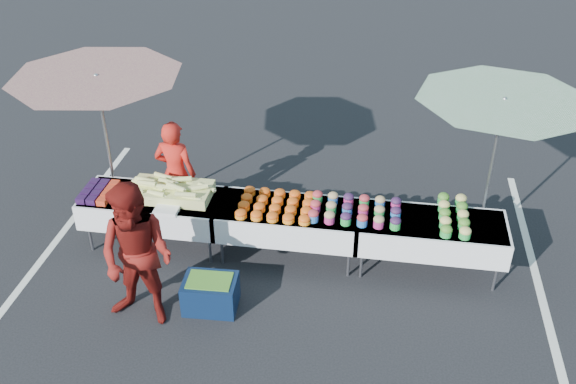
# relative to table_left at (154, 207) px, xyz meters

# --- Properties ---
(ground) EXTENTS (80.00, 80.00, 0.00)m
(ground) POSITION_rel_table_left_xyz_m (1.80, 0.00, -0.58)
(ground) COLOR black
(stripe_left) EXTENTS (0.10, 5.00, 0.00)m
(stripe_left) POSITION_rel_table_left_xyz_m (-1.40, 0.00, -0.58)
(stripe_left) COLOR silver
(stripe_left) RESTS_ON ground
(stripe_right) EXTENTS (0.10, 5.00, 0.00)m
(stripe_right) POSITION_rel_table_left_xyz_m (5.00, 0.00, -0.58)
(stripe_right) COLOR silver
(stripe_right) RESTS_ON ground
(table_left) EXTENTS (1.86, 0.81, 0.75)m
(table_left) POSITION_rel_table_left_xyz_m (0.00, 0.00, 0.00)
(table_left) COLOR white
(table_left) RESTS_ON ground
(table_center) EXTENTS (1.86, 0.81, 0.75)m
(table_center) POSITION_rel_table_left_xyz_m (1.80, 0.00, 0.00)
(table_center) COLOR white
(table_center) RESTS_ON ground
(table_right) EXTENTS (1.86, 0.81, 0.75)m
(table_right) POSITION_rel_table_left_xyz_m (3.60, 0.00, 0.00)
(table_right) COLOR white
(table_right) RESTS_ON ground
(berry_punnets) EXTENTS (0.40, 0.54, 0.08)m
(berry_punnets) POSITION_rel_table_left_xyz_m (-0.71, -0.06, 0.21)
(berry_punnets) COLOR black
(berry_punnets) RESTS_ON table_left
(corn_pile) EXTENTS (1.16, 0.57, 0.26)m
(corn_pile) POSITION_rel_table_left_xyz_m (0.25, 0.05, 0.26)
(corn_pile) COLOR #BDC062
(corn_pile) RESTS_ON table_left
(plastic_bags) EXTENTS (0.30, 0.25, 0.05)m
(plastic_bags) POSITION_rel_table_left_xyz_m (0.30, -0.30, 0.19)
(plastic_bags) COLOR white
(plastic_bags) RESTS_ON table_left
(carrot_bowls) EXTENTS (0.95, 0.69, 0.11)m
(carrot_bowls) POSITION_rel_table_left_xyz_m (1.65, -0.01, 0.22)
(carrot_bowls) COLOR orange
(carrot_bowls) RESTS_ON table_center
(potato_cups) EXTENTS (1.14, 0.58, 0.16)m
(potato_cups) POSITION_rel_table_left_xyz_m (2.65, 0.00, 0.25)
(potato_cups) COLOR blue
(potato_cups) RESTS_ON table_right
(bean_baskets) EXTENTS (0.36, 0.86, 0.15)m
(bean_baskets) POSITION_rel_table_left_xyz_m (3.86, 0.08, 0.24)
(bean_baskets) COLOR green
(bean_baskets) RESTS_ON table_right
(vendor) EXTENTS (0.60, 0.42, 1.58)m
(vendor) POSITION_rel_table_left_xyz_m (0.15, 0.55, 0.21)
(vendor) COLOR red
(vendor) RESTS_ON ground
(customer) EXTENTS (0.97, 0.81, 1.81)m
(customer) POSITION_rel_table_left_xyz_m (0.34, -1.43, 0.32)
(customer) COLOR maroon
(customer) RESTS_ON ground
(umbrella_left) EXTENTS (2.68, 2.68, 2.26)m
(umbrella_left) POSITION_rel_table_left_xyz_m (-0.70, 0.40, 1.46)
(umbrella_left) COLOR black
(umbrella_left) RESTS_ON ground
(umbrella_right) EXTENTS (2.45, 2.45, 2.19)m
(umbrella_right) POSITION_rel_table_left_xyz_m (4.30, 0.63, 1.40)
(umbrella_right) COLOR black
(umbrella_right) RESTS_ON ground
(storage_bin) EXTENTS (0.65, 0.49, 0.41)m
(storage_bin) POSITION_rel_table_left_xyz_m (1.05, -1.12, -0.37)
(storage_bin) COLOR #0B1B38
(storage_bin) RESTS_ON ground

